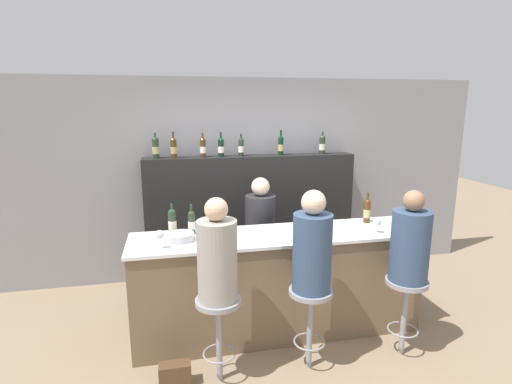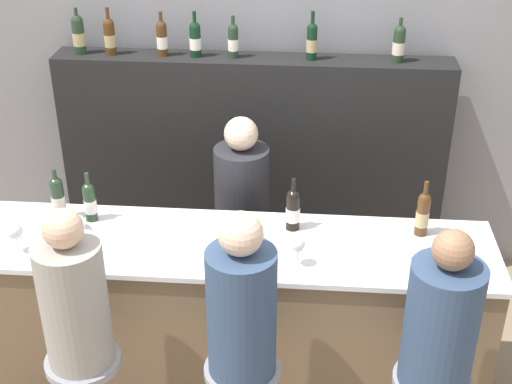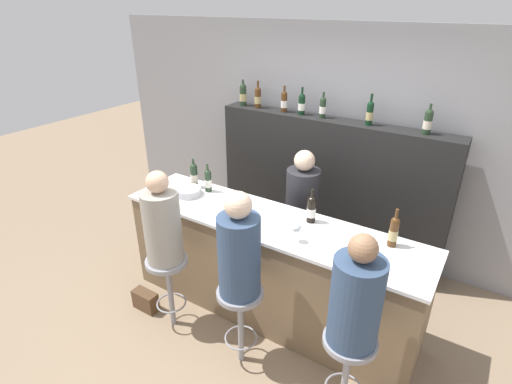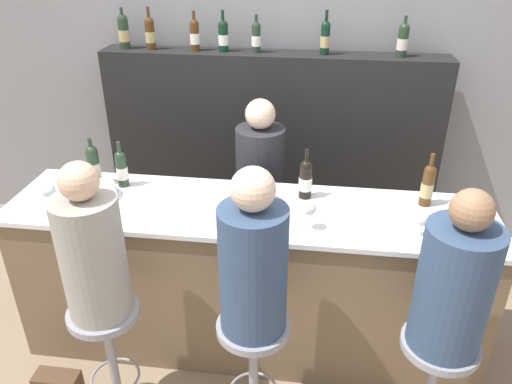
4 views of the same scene
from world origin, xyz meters
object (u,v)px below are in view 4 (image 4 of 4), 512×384
Objects in this scene: wine_bottle_backbar_0 at (124,31)px; bar_stool_right at (435,366)px; wine_bottle_backbar_3 at (223,35)px; wine_bottle_backbar_6 at (403,40)px; wine_glass_1 at (309,210)px; metal_bowl at (94,192)px; wine_glass_0 at (49,192)px; wine_glass_2 at (423,219)px; guest_seated_left at (92,252)px; wine_bottle_backbar_1 at (150,33)px; wine_bottle_backbar_4 at (256,37)px; bar_stool_left at (107,333)px; wine_bottle_counter_0 at (93,165)px; wine_bottle_counter_2 at (306,179)px; wine_bottle_backbar_2 at (195,34)px; bartender at (260,203)px; bar_stool_middle at (253,348)px; guest_seated_right at (455,283)px; wine_bottle_backbar_5 at (325,37)px; wine_bottle_counter_3 at (428,185)px; wine_bottle_counter_1 at (122,168)px; guest_seated_middle at (253,263)px.

wine_bottle_backbar_0 reaches higher than bar_stool_right.
wine_bottle_backbar_6 is (1.32, -0.00, 0.00)m from wine_bottle_backbar_3.
wine_glass_1 is 0.63× the size of metal_bowl.
wine_glass_0 is 2.06m from wine_glass_2.
guest_seated_left is (-1.03, -0.45, -0.05)m from wine_glass_1.
wine_bottle_backbar_1 reaches higher than wine_bottle_backbar_4.
metal_bowl is at bearing 113.05° from guest_seated_left.
bar_stool_left is 0.88× the size of guest_seated_left.
wine_bottle_backbar_4 is at bearing 107.98° from wine_glass_1.
guest_seated_left is at bearing -67.51° from wine_bottle_counter_0.
wine_bottle_counter_2 is at bearing -37.55° from wine_bottle_backbar_0.
wine_bottle_backbar_2 is 0.20× the size of bartender.
guest_seated_left is (-1.62, -0.45, -0.04)m from wine_glass_2.
wine_bottle_backbar_0 is at bearing -180.00° from wine_bottle_backbar_2.
wine_bottle_backbar_1 reaches higher than bar_stool_middle.
wine_bottle_backbar_0 is at bearing 138.30° from guest_seated_right.
wine_bottle_counter_0 and wine_bottle_counter_2 have the same top height.
wine_bottle_backbar_5 reaches higher than wine_bottle_backbar_3.
wine_bottle_counter_1 is at bearing 180.00° from wine_bottle_counter_3.
wine_bottle_backbar_6 is at bearing 66.96° from guest_seated_middle.
wine_bottle_backbar_5 is (0.51, -0.00, 0.01)m from wine_bottle_backbar_4.
guest_seated_left reaches higher than bar_stool_middle.
metal_bowl is (-1.88, -1.31, -0.69)m from wine_bottle_backbar_6.
wine_bottle_backbar_5 is 0.39× the size of guest_seated_right.
wine_bottle_backbar_0 reaches higher than wine_glass_0.
wine_bottle_backbar_2 is 2.27m from bar_stool_left.
wine_bottle_backbar_5 reaches higher than guest_seated_middle.
wine_bottle_counter_3 is 2.17× the size of wine_glass_2.
metal_bowl is (-1.32, -1.31, -0.69)m from wine_bottle_backbar_5.
guest_seated_right is at bearing -11.89° from wine_glass_0.
bar_stool_middle is (0.72, -1.94, -1.18)m from wine_bottle_backbar_2.
wine_bottle_backbar_2 reaches higher than guest_seated_right.
wine_glass_1 is at bearing -151.95° from wine_bottle_counter_3.
wine_bottle_backbar_4 reaches higher than guest_seated_left.
wine_bottle_backbar_5 is at bearing 0.00° from wine_bottle_backbar_2.
wine_bottle_counter_3 is at bearing -26.76° from bartender.
metal_bowl reaches higher than bar_stool_middle.
wine_bottle_counter_2 is 0.96× the size of wine_bottle_counter_3.
bar_stool_left is (-0.99, -0.80, -0.59)m from wine_bottle_counter_2.
wine_glass_2 is 1.77m from bar_stool_left.
bartender reaches higher than bar_stool_left.
wine_bottle_backbar_4 is 0.33× the size of guest_seated_left.
wine_bottle_backbar_1 reaches higher than bartender.
wine_glass_2 is 1.68m from guest_seated_left.
wine_bottle_backbar_3 is (0.22, 0.00, -0.00)m from wine_bottle_backbar_2.
wine_bottle_backbar_1 is at bearing 96.46° from wine_bottle_counter_1.
wine_bottle_backbar_0 is at bearing 138.30° from bar_stool_right.
wine_glass_1 is at bearing -66.95° from bartender.
wine_glass_0 is 1.47m from wine_glass_1.
wine_bottle_backbar_4 is at bearing 125.76° from wine_glass_2.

